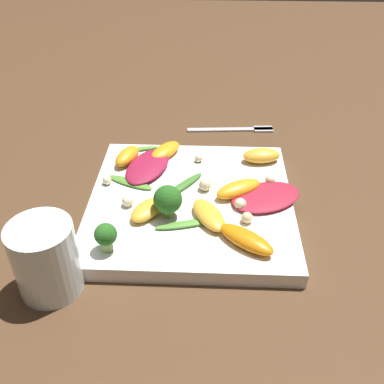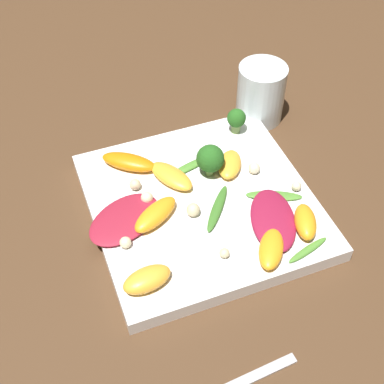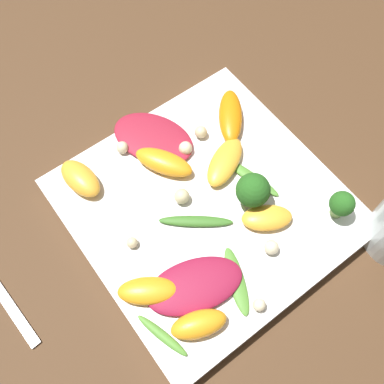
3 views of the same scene
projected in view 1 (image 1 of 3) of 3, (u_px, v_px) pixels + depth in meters
name	position (u px, v px, depth m)	size (l,w,h in m)	color
ground_plane	(191.00, 210.00, 0.66)	(2.40, 2.40, 0.00)	#4C331E
plate	(191.00, 204.00, 0.65)	(0.29, 0.29, 0.02)	white
drinking_glass	(46.00, 259.00, 0.51)	(0.07, 0.07, 0.09)	silver
fork	(240.00, 129.00, 0.84)	(0.03, 0.16, 0.01)	#B2B2B7
radicchio_leaf_0	(148.00, 166.00, 0.70)	(0.12, 0.09, 0.01)	maroon
radicchio_leaf_1	(266.00, 196.00, 0.64)	(0.11, 0.12, 0.01)	maroon
orange_segment_0	(246.00, 239.00, 0.56)	(0.07, 0.08, 0.02)	orange
orange_segment_1	(209.00, 215.00, 0.60)	(0.08, 0.06, 0.02)	#FCAD33
orange_segment_2	(261.00, 156.00, 0.71)	(0.04, 0.06, 0.02)	#FCAD33
orange_segment_3	(239.00, 189.00, 0.64)	(0.06, 0.08, 0.02)	orange
orange_segment_4	(147.00, 210.00, 0.61)	(0.06, 0.06, 0.02)	#FCAD33
orange_segment_5	(165.00, 151.00, 0.73)	(0.07, 0.06, 0.02)	orange
orange_segment_6	(127.00, 156.00, 0.71)	(0.06, 0.05, 0.02)	orange
broccoli_floret_0	(106.00, 236.00, 0.54)	(0.03, 0.03, 0.04)	#7A9E51
broccoli_floret_1	(168.00, 200.00, 0.59)	(0.04, 0.04, 0.05)	#84AD5B
arugula_sprig_0	(183.00, 186.00, 0.66)	(0.07, 0.06, 0.01)	#3D7528
arugula_sprig_1	(130.00, 182.00, 0.67)	(0.05, 0.08, 0.01)	#518E33
arugula_sprig_2	(184.00, 224.00, 0.59)	(0.03, 0.08, 0.01)	#518E33
arugula_sprig_3	(140.00, 149.00, 0.74)	(0.03, 0.06, 0.01)	#518E33
macadamia_nut_0	(240.00, 204.00, 0.62)	(0.02, 0.02, 0.02)	beige
macadamia_nut_1	(128.00, 201.00, 0.62)	(0.02, 0.02, 0.02)	beige
macadamia_nut_2	(205.00, 185.00, 0.65)	(0.02, 0.02, 0.02)	beige
macadamia_nut_3	(270.00, 180.00, 0.66)	(0.01, 0.01, 0.01)	beige
macadamia_nut_4	(107.00, 180.00, 0.67)	(0.01, 0.01, 0.01)	beige
macadamia_nut_5	(247.00, 218.00, 0.59)	(0.02, 0.02, 0.02)	beige
macadamia_nut_6	(199.00, 158.00, 0.71)	(0.01, 0.01, 0.01)	beige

